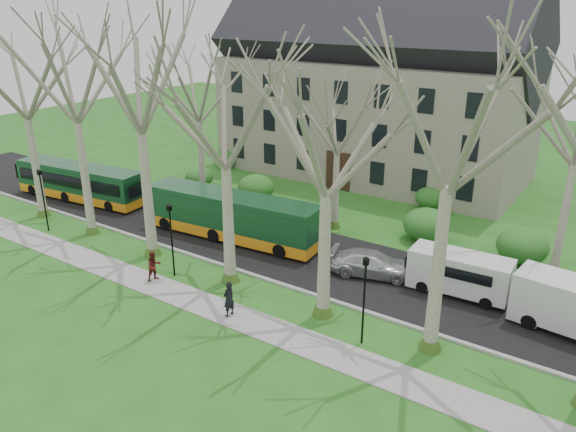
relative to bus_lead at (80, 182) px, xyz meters
The scene contains 15 objects.
ground 21.90m from the bus_lead, 11.41° to the right, with size 120.00×120.00×0.00m, color #25611B.
sidewalk 22.53m from the bus_lead, 17.67° to the right, with size 70.00×2.00×0.06m, color gray.
road 21.50m from the bus_lead, ahead, with size 80.00×8.00×0.06m, color black.
curb 21.65m from the bus_lead, ahead, with size 80.00×0.25×0.14m, color #A5A39E.
building 25.85m from the bus_lead, 51.92° to the left, with size 26.50×12.20×16.00m.
tree_row_verge 22.48m from the bus_lead, 10.64° to the right, with size 49.00×7.00×14.00m.
tree_row_far 21.64m from the bus_lead, 18.39° to the left, with size 33.00×7.00×12.00m.
lamp_row 22.10m from the bus_lead, 13.96° to the right, with size 36.22×0.22×4.30m.
hedges 19.35m from the bus_lead, 30.01° to the left, with size 30.60×8.60×2.00m.
bus_lead is the anchor object (origin of this frame).
bus_follow 14.74m from the bus_lead, ahead, with size 12.37×2.58×3.09m, color #124221, non-canonical shape.
sedan 24.83m from the bus_lead, ahead, with size 1.96×4.82×1.40m, color silver.
van_a 29.62m from the bus_lead, ahead, with size 5.23×1.90×2.28m, color silver, non-canonical shape.
pedestrian_a 21.98m from the bus_lead, 18.41° to the right, with size 0.67×0.44×1.84m, color black.
pedestrian_b 16.27m from the bus_lead, 23.08° to the right, with size 0.84×0.66×1.73m, color #561713.
Camera 1 is at (15.58, -21.15, 14.84)m, focal length 35.00 mm.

